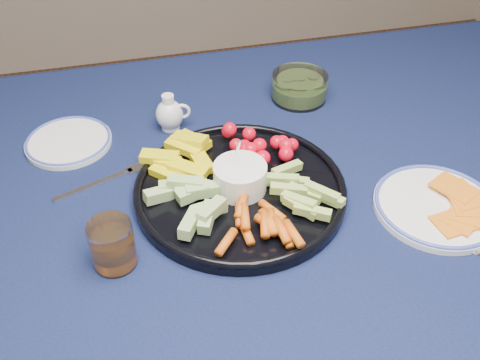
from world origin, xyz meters
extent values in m
cylinder|color=#4D3419|center=(0.72, 0.42, 0.35)|extent=(0.07, 0.07, 0.70)
cube|color=#4D3419|center=(0.00, 0.00, 0.72)|extent=(1.60, 1.00, 0.04)
cube|color=#0D1537|center=(0.00, 0.00, 0.74)|extent=(1.66, 1.06, 0.01)
cube|color=#0D1537|center=(0.00, 0.53, 0.60)|extent=(1.66, 0.01, 0.30)
cylinder|color=black|center=(-0.03, -0.03, 0.75)|extent=(0.38, 0.38, 0.02)
torus|color=black|center=(-0.03, -0.03, 0.77)|extent=(0.38, 0.38, 0.01)
cylinder|color=white|center=(-0.03, -0.03, 0.79)|extent=(0.10, 0.10, 0.05)
cylinder|color=white|center=(-0.03, -0.03, 0.81)|extent=(0.08, 0.08, 0.01)
cylinder|color=white|center=(-0.12, 0.22, 0.75)|extent=(0.04, 0.04, 0.01)
ellipsoid|color=white|center=(-0.12, 0.22, 0.78)|extent=(0.06, 0.06, 0.07)
cylinder|color=white|center=(-0.12, 0.22, 0.81)|extent=(0.03, 0.03, 0.03)
torus|color=white|center=(-0.09, 0.21, 0.79)|extent=(0.04, 0.01, 0.04)
torus|color=#4353BE|center=(-0.12, 0.22, 0.80)|extent=(0.03, 0.03, 0.00)
cylinder|color=white|center=(0.18, 0.26, 0.78)|extent=(0.13, 0.13, 0.06)
cylinder|color=#48621C|center=(0.18, 0.26, 0.76)|extent=(0.10, 0.10, 0.03)
cylinder|color=white|center=(0.30, -0.15, 0.75)|extent=(0.22, 0.22, 0.01)
torus|color=#4353BE|center=(0.30, -0.15, 0.76)|extent=(0.22, 0.22, 0.01)
cylinder|color=white|center=(-0.26, -0.13, 0.79)|extent=(0.07, 0.07, 0.08)
cylinder|color=orange|center=(-0.26, -0.13, 0.77)|extent=(0.06, 0.06, 0.04)
cube|color=white|center=(-0.29, 0.06, 0.75)|extent=(0.15, 0.06, 0.00)
cube|color=white|center=(-0.20, 0.09, 0.75)|extent=(0.04, 0.04, 0.00)
cube|color=white|center=(0.28, -0.20, 0.75)|extent=(0.08, 0.12, 0.00)
cylinder|color=white|center=(-0.33, 0.21, 0.75)|extent=(0.17, 0.17, 0.01)
torus|color=#4353BE|center=(-0.33, 0.21, 0.76)|extent=(0.17, 0.17, 0.01)
camera|label=1|loc=(-0.21, -0.73, 1.40)|focal=40.00mm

